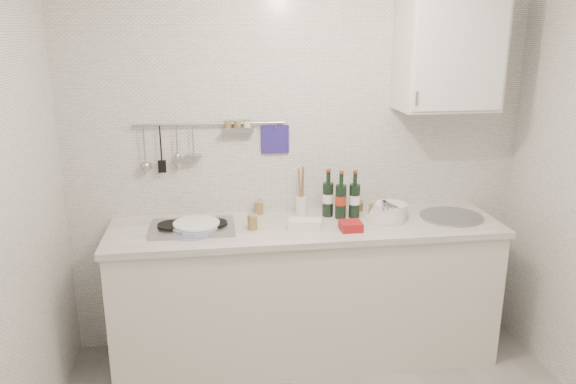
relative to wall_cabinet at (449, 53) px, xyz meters
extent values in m
cube|color=silver|center=(-0.90, 0.18, -0.70)|extent=(3.00, 0.02, 2.50)
cube|color=silver|center=(-0.90, -0.12, -1.51)|extent=(2.40, 0.60, 0.88)
cube|color=silver|center=(-0.90, -0.12, -1.05)|extent=(2.44, 0.64, 0.04)
cube|color=black|center=(-0.90, -0.10, -1.90)|extent=(2.34, 0.52, 0.10)
cube|color=#93969B|center=(-1.60, -0.12, -1.01)|extent=(0.50, 0.32, 0.03)
cylinder|color=black|center=(-1.72, -0.12, -0.99)|extent=(0.18, 0.18, 0.01)
cylinder|color=black|center=(-1.48, -0.12, -0.99)|extent=(0.18, 0.18, 0.01)
cylinder|color=#93969B|center=(0.05, -0.12, -1.02)|extent=(0.40, 0.40, 0.02)
cylinder|color=#93969B|center=(0.05, -0.12, -1.08)|extent=(0.34, 0.34, 0.10)
cylinder|color=#93969B|center=(-1.47, 0.15, -0.43)|extent=(0.95, 0.02, 0.02)
cube|color=navy|center=(-1.06, 0.17, -0.54)|extent=(0.18, 0.02, 0.18)
cube|color=silver|center=(0.00, 0.01, 0.00)|extent=(0.60, 0.35, 0.70)
cube|color=white|center=(0.00, -0.18, 0.00)|extent=(0.56, 0.01, 0.66)
cylinder|color=#93969B|center=(-0.26, -0.19, -0.25)|extent=(0.01, 0.01, 0.08)
cylinder|color=#5161B8|center=(-1.60, -0.16, -1.02)|extent=(0.30, 0.30, 0.01)
cylinder|color=#5161B8|center=(-1.59, -0.16, -1.01)|extent=(0.29, 0.29, 0.01)
cylinder|color=#5161B8|center=(-1.58, -0.15, -0.99)|extent=(0.29, 0.29, 0.01)
cylinder|color=#5161B8|center=(-1.58, -0.15, -0.98)|extent=(0.28, 0.28, 0.01)
cylinder|color=white|center=(-0.38, -0.11, -1.02)|extent=(0.25, 0.25, 0.01)
cylinder|color=white|center=(-0.38, -0.10, -1.01)|extent=(0.24, 0.24, 0.01)
cylinder|color=white|center=(-0.37, -0.10, -1.00)|extent=(0.23, 0.23, 0.01)
cylinder|color=white|center=(-0.36, -0.10, -0.99)|extent=(0.23, 0.23, 0.01)
cylinder|color=white|center=(-0.36, -0.09, -0.97)|extent=(0.22, 0.22, 0.01)
cylinder|color=white|center=(-0.35, -0.09, -0.96)|extent=(0.22, 0.22, 0.01)
cylinder|color=white|center=(-0.35, -0.08, -0.95)|extent=(0.21, 0.21, 0.01)
cylinder|color=white|center=(-0.34, -0.08, -0.94)|extent=(0.20, 0.20, 0.01)
cube|color=white|center=(-0.92, -0.19, -1.00)|extent=(0.22, 0.15, 0.06)
cube|color=#B41425|center=(-0.65, -0.26, -1.00)|extent=(0.13, 0.13, 0.05)
cylinder|color=white|center=(-0.90, 0.08, -0.97)|extent=(0.08, 0.08, 0.12)
cylinder|color=olive|center=(-0.89, 0.08, -0.82)|extent=(0.02, 0.06, 0.24)
cylinder|color=olive|center=(-0.91, 0.09, -0.83)|extent=(0.02, 0.05, 0.22)
cylinder|color=olive|center=(-1.17, 0.13, -0.99)|extent=(0.05, 0.05, 0.08)
cylinder|color=tan|center=(-1.17, 0.13, -0.95)|extent=(0.06, 0.06, 0.01)
cylinder|color=olive|center=(-0.50, 0.11, -1.00)|extent=(0.05, 0.05, 0.05)
cylinder|color=tan|center=(-0.50, 0.11, -0.97)|extent=(0.06, 0.06, 0.01)
cylinder|color=olive|center=(-0.43, 0.03, -1.00)|extent=(0.05, 0.05, 0.06)
cylinder|color=tan|center=(-0.43, 0.03, -0.96)|extent=(0.06, 0.06, 0.01)
cylinder|color=olive|center=(-1.24, -0.16, -0.99)|extent=(0.06, 0.06, 0.08)
cylinder|color=tan|center=(-1.24, -0.16, -0.94)|extent=(0.06, 0.06, 0.01)
camera|label=1|loc=(-1.48, -3.37, 0.14)|focal=35.00mm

